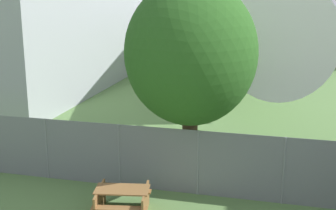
# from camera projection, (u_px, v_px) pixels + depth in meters

# --- Properties ---
(perimeter_fence) EXTENTS (56.07, 0.07, 2.07)m
(perimeter_fence) POSITION_uv_depth(u_px,v_px,m) (198.00, 163.00, 14.25)
(perimeter_fence) COLOR slate
(perimeter_fence) RESTS_ON ground
(airplane) EXTENTS (29.75, 37.82, 13.03)m
(airplane) POSITION_uv_depth(u_px,v_px,m) (206.00, 13.00, 34.95)
(airplane) COLOR white
(airplane) RESTS_ON ground
(picnic_bench_near_cabin) EXTENTS (1.73, 1.65, 0.76)m
(picnic_bench_near_cabin) POSITION_uv_depth(u_px,v_px,m) (122.00, 198.00, 13.16)
(picnic_bench_near_cabin) COLOR brown
(picnic_bench_near_cabin) RESTS_ON ground
(tree_left_of_cabin) EXTENTS (4.02, 4.02, 6.53)m
(tree_left_of_cabin) POSITION_uv_depth(u_px,v_px,m) (191.00, 54.00, 14.05)
(tree_left_of_cabin) COLOR #4C3823
(tree_left_of_cabin) RESTS_ON ground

